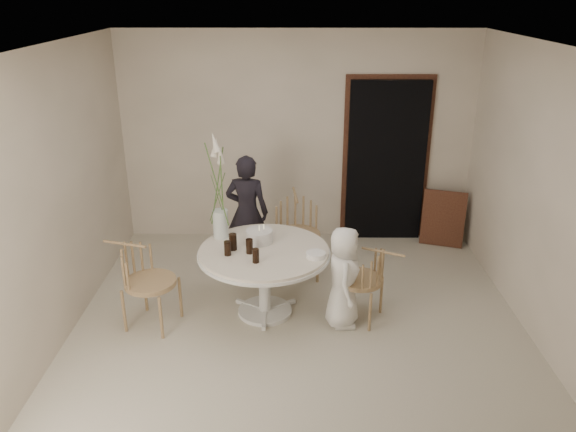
{
  "coord_description": "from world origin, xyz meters",
  "views": [
    {
      "loc": [
        -0.08,
        -4.79,
        3.16
      ],
      "look_at": [
        -0.11,
        0.3,
        1.07
      ],
      "focal_mm": 35.0,
      "sensor_mm": 36.0,
      "label": 1
    }
  ],
  "objects_px": {
    "table": "(264,260)",
    "flower_vase": "(219,202)",
    "boy": "(343,277)",
    "chair_right": "(371,274)",
    "chair_left": "(138,272)",
    "birthday_cake": "(259,236)",
    "chair_far": "(296,223)",
    "girl": "(247,212)"
  },
  "relations": [
    {
      "from": "chair_right",
      "to": "boy",
      "type": "relative_size",
      "value": 0.77
    },
    {
      "from": "chair_far",
      "to": "flower_vase",
      "type": "xyz_separation_m",
      "value": [
        -0.79,
        -0.68,
        0.52
      ]
    },
    {
      "from": "table",
      "to": "chair_far",
      "type": "xyz_separation_m",
      "value": [
        0.33,
        0.98,
        -0.02
      ]
    },
    {
      "from": "flower_vase",
      "to": "boy",
      "type": "bearing_deg",
      "value": -21.89
    },
    {
      "from": "table",
      "to": "flower_vase",
      "type": "distance_m",
      "value": 0.75
    },
    {
      "from": "boy",
      "to": "birthday_cake",
      "type": "distance_m",
      "value": 0.95
    },
    {
      "from": "table",
      "to": "flower_vase",
      "type": "relative_size",
      "value": 1.19
    },
    {
      "from": "chair_right",
      "to": "birthday_cake",
      "type": "relative_size",
      "value": 2.96
    },
    {
      "from": "chair_left",
      "to": "flower_vase",
      "type": "height_order",
      "value": "flower_vase"
    },
    {
      "from": "table",
      "to": "chair_far",
      "type": "distance_m",
      "value": 1.03
    },
    {
      "from": "birthday_cake",
      "to": "flower_vase",
      "type": "relative_size",
      "value": 0.24
    },
    {
      "from": "table",
      "to": "flower_vase",
      "type": "bearing_deg",
      "value": 147.03
    },
    {
      "from": "chair_left",
      "to": "birthday_cake",
      "type": "distance_m",
      "value": 1.25
    },
    {
      "from": "chair_left",
      "to": "table",
      "type": "bearing_deg",
      "value": -64.96
    },
    {
      "from": "girl",
      "to": "boy",
      "type": "distance_m",
      "value": 1.64
    },
    {
      "from": "chair_right",
      "to": "girl",
      "type": "bearing_deg",
      "value": -107.31
    },
    {
      "from": "chair_right",
      "to": "girl",
      "type": "relative_size",
      "value": 0.58
    },
    {
      "from": "birthday_cake",
      "to": "table",
      "type": "bearing_deg",
      "value": -72.79
    },
    {
      "from": "chair_left",
      "to": "birthday_cake",
      "type": "bearing_deg",
      "value": -56.55
    },
    {
      "from": "chair_left",
      "to": "chair_right",
      "type": "bearing_deg",
      "value": -72.2
    },
    {
      "from": "chair_right",
      "to": "girl",
      "type": "distance_m",
      "value": 1.78
    },
    {
      "from": "chair_far",
      "to": "girl",
      "type": "relative_size",
      "value": 0.67
    },
    {
      "from": "boy",
      "to": "chair_right",
      "type": "bearing_deg",
      "value": -75.05
    },
    {
      "from": "chair_far",
      "to": "boy",
      "type": "height_order",
      "value": "boy"
    },
    {
      "from": "birthday_cake",
      "to": "flower_vase",
      "type": "height_order",
      "value": "flower_vase"
    },
    {
      "from": "table",
      "to": "chair_far",
      "type": "bearing_deg",
      "value": 71.33
    },
    {
      "from": "birthday_cake",
      "to": "flower_vase",
      "type": "bearing_deg",
      "value": 162.78
    },
    {
      "from": "chair_right",
      "to": "boy",
      "type": "bearing_deg",
      "value": -50.94
    },
    {
      "from": "chair_right",
      "to": "flower_vase",
      "type": "relative_size",
      "value": 0.72
    },
    {
      "from": "flower_vase",
      "to": "chair_far",
      "type": "bearing_deg",
      "value": 40.61
    },
    {
      "from": "chair_left",
      "to": "girl",
      "type": "distance_m",
      "value": 1.6
    },
    {
      "from": "table",
      "to": "chair_left",
      "type": "xyz_separation_m",
      "value": [
        -1.23,
        -0.18,
        -0.05
      ]
    },
    {
      "from": "table",
      "to": "birthday_cake",
      "type": "bearing_deg",
      "value": 107.21
    },
    {
      "from": "boy",
      "to": "birthday_cake",
      "type": "xyz_separation_m",
      "value": [
        -0.83,
        0.37,
        0.27
      ]
    },
    {
      "from": "chair_right",
      "to": "chair_left",
      "type": "relative_size",
      "value": 0.92
    },
    {
      "from": "chair_left",
      "to": "boy",
      "type": "height_order",
      "value": "boy"
    },
    {
      "from": "girl",
      "to": "flower_vase",
      "type": "distance_m",
      "value": 0.91
    },
    {
      "from": "chair_far",
      "to": "chair_right",
      "type": "xyz_separation_m",
      "value": [
        0.73,
        -1.11,
        -0.08
      ]
    },
    {
      "from": "boy",
      "to": "flower_vase",
      "type": "bearing_deg",
      "value": 69.37
    },
    {
      "from": "chair_right",
      "to": "chair_far",
      "type": "bearing_deg",
      "value": -121.44
    },
    {
      "from": "girl",
      "to": "flower_vase",
      "type": "xyz_separation_m",
      "value": [
        -0.21,
        -0.77,
        0.43
      ]
    },
    {
      "from": "chair_right",
      "to": "birthday_cake",
      "type": "xyz_separation_m",
      "value": [
        -1.11,
        0.31,
        0.27
      ]
    }
  ]
}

